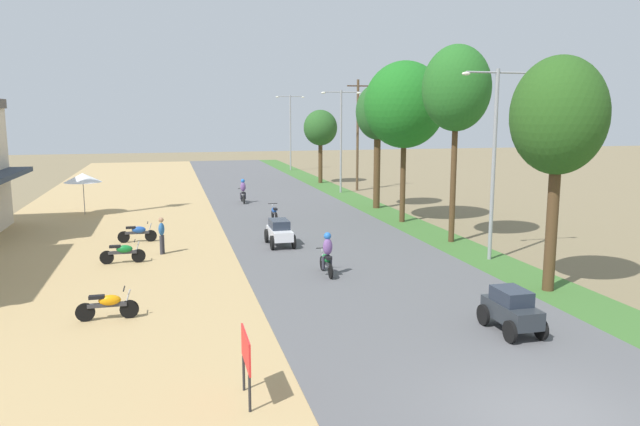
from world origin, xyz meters
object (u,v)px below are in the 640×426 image
at_px(parked_motorbike_nearest, 108,304).
at_px(car_hatchback_charcoal, 511,309).
at_px(parked_motorbike_third, 138,232).
at_px(motorbike_ahead_third, 243,192).
at_px(median_tree_second, 457,89).
at_px(streetlamp_far, 290,127).
at_px(motorbike_foreground_rider, 327,255).
at_px(parked_motorbike_second, 123,252).
at_px(median_tree_third, 405,105).
at_px(pedestrian_on_shoulder, 162,234).
at_px(streetlamp_mid, 341,134).
at_px(street_signboard, 246,354).
at_px(car_sedan_white, 280,231).
at_px(median_tree_fifth, 320,128).
at_px(median_tree_fourth, 378,114).
at_px(median_tree_nearest, 559,117).
at_px(vendor_umbrella, 83,178).
at_px(streetlamp_near, 494,152).
at_px(motorbike_ahead_second, 274,212).
at_px(utility_pole_near, 358,133).

distance_m(parked_motorbike_nearest, car_hatchback_charcoal, 11.65).
height_order(parked_motorbike_third, motorbike_ahead_third, motorbike_ahead_third).
distance_m(median_tree_second, streetlamp_far, 38.80).
relative_size(car_hatchback_charcoal, motorbike_foreground_rider, 1.11).
distance_m(parked_motorbike_second, median_tree_third, 17.07).
relative_size(car_hatchback_charcoal, motorbike_ahead_third, 1.11).
height_order(median_tree_third, motorbike_ahead_third, median_tree_third).
bearing_deg(pedestrian_on_shoulder, streetlamp_mid, 53.76).
xyz_separation_m(median_tree_second, car_hatchback_charcoal, (-3.90, -11.56, -6.48)).
bearing_deg(motorbike_foreground_rider, parked_motorbike_third, 132.02).
bearing_deg(streetlamp_mid, street_signboard, -109.38).
relative_size(streetlamp_mid, car_sedan_white, 3.47).
bearing_deg(pedestrian_on_shoulder, car_hatchback_charcoal, -52.30).
bearing_deg(median_tree_fifth, median_tree_fourth, -90.12).
bearing_deg(car_sedan_white, median_tree_fifth, 71.65).
height_order(pedestrian_on_shoulder, median_tree_nearest, median_tree_nearest).
bearing_deg(streetlamp_far, street_signboard, -102.38).
relative_size(parked_motorbike_second, vendor_umbrella, 0.71).
bearing_deg(vendor_umbrella, median_tree_fifth, 35.93).
height_order(streetlamp_near, streetlamp_far, streetlamp_far).
relative_size(vendor_umbrella, median_tree_fourth, 0.32).
height_order(median_tree_second, motorbike_ahead_third, median_tree_second).
bearing_deg(median_tree_fourth, streetlamp_far, 90.16).
distance_m(parked_motorbike_nearest, motorbike_ahead_second, 17.16).
distance_m(parked_motorbike_second, parked_motorbike_third, 4.18).
xyz_separation_m(parked_motorbike_nearest, median_tree_fourth, (14.93, 18.55, 5.58)).
bearing_deg(parked_motorbike_second, median_tree_third, 23.17).
distance_m(streetlamp_far, car_hatchback_charcoal, 50.58).
bearing_deg(car_sedan_white, street_signboard, -102.97).
distance_m(streetlamp_near, motorbike_ahead_third, 20.77).
height_order(utility_pole_near, motorbike_ahead_third, utility_pole_near).
bearing_deg(parked_motorbike_nearest, motorbike_foreground_rider, 23.27).
bearing_deg(median_tree_second, vendor_umbrella, 144.83).
distance_m(pedestrian_on_shoulder, median_tree_third, 15.13).
bearing_deg(streetlamp_mid, car_hatchback_charcoal, -97.22).
bearing_deg(parked_motorbike_nearest, parked_motorbike_third, 88.22).
distance_m(streetlamp_near, car_hatchback_charcoal, 9.62).
bearing_deg(pedestrian_on_shoulder, motorbike_foreground_rider, -40.56).
height_order(median_tree_second, streetlamp_far, median_tree_second).
bearing_deg(pedestrian_on_shoulder, utility_pole_near, 52.40).
bearing_deg(motorbike_ahead_second, median_tree_fourth, 23.66).
relative_size(parked_motorbike_third, motorbike_ahead_third, 1.00).
relative_size(vendor_umbrella, motorbike_ahead_second, 1.40).
height_order(parked_motorbike_second, streetlamp_mid, streetlamp_mid).
relative_size(pedestrian_on_shoulder, median_tree_fourth, 0.20).
xyz_separation_m(pedestrian_on_shoulder, utility_pole_near, (15.17, 19.70, 3.62)).
height_order(street_signboard, pedestrian_on_shoulder, pedestrian_on_shoulder).
height_order(pedestrian_on_shoulder, median_tree_third, median_tree_third).
relative_size(median_tree_fifth, car_sedan_white, 2.84).
bearing_deg(median_tree_fifth, vendor_umbrella, -144.07).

